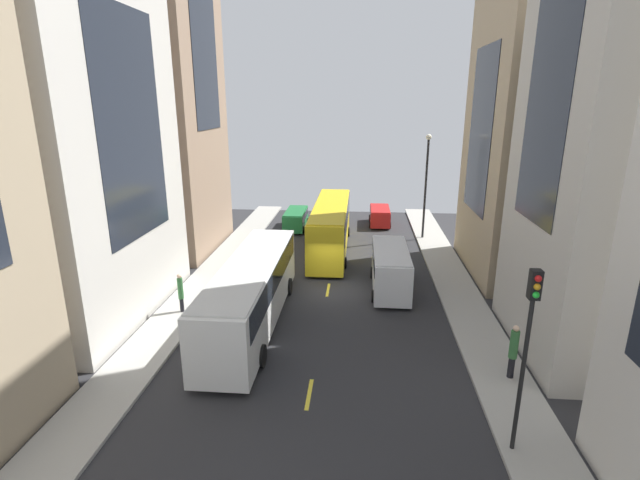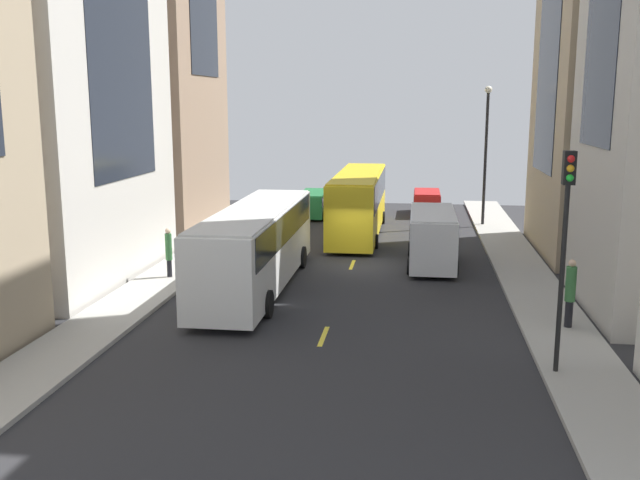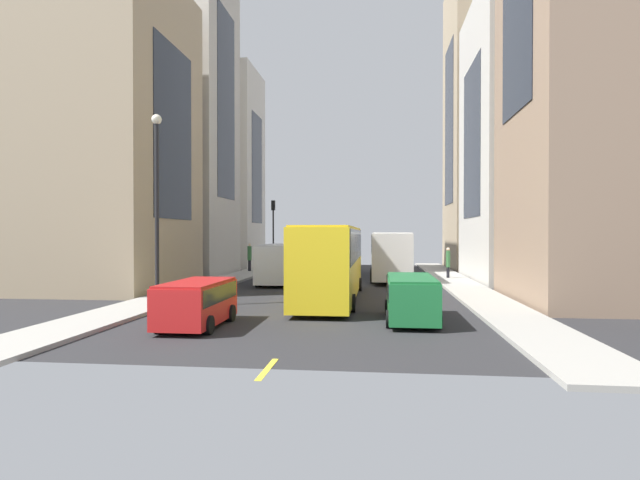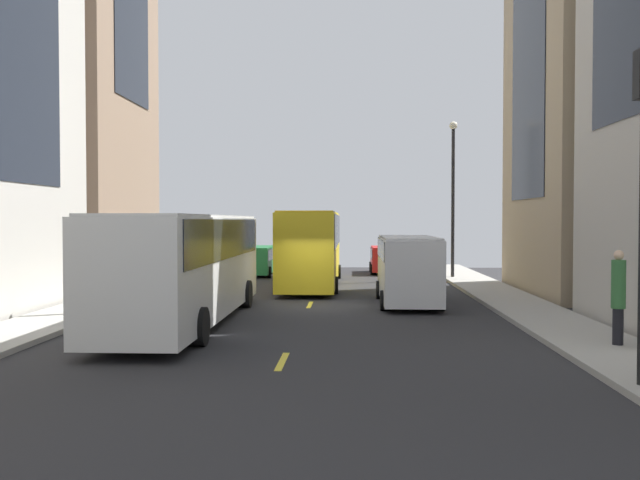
# 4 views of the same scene
# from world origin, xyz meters

# --- Properties ---
(ground_plane) EXTENTS (41.97, 41.97, 0.00)m
(ground_plane) POSITION_xyz_m (0.00, 0.00, 0.00)
(ground_plane) COLOR #28282B
(sidewalk_west) EXTENTS (2.46, 44.00, 0.15)m
(sidewalk_west) POSITION_xyz_m (-7.75, 0.00, 0.07)
(sidewalk_west) COLOR #9E9B93
(sidewalk_west) RESTS_ON ground
(sidewalk_east) EXTENTS (2.46, 44.00, 0.15)m
(sidewalk_east) POSITION_xyz_m (7.75, 0.00, 0.07)
(sidewalk_east) COLOR #9E9B93
(sidewalk_east) RESTS_ON ground
(lane_stripe_0) EXTENTS (0.16, 2.00, 0.01)m
(lane_stripe_0) POSITION_xyz_m (0.00, -21.00, 0.01)
(lane_stripe_0) COLOR yellow
(lane_stripe_0) RESTS_ON ground
(lane_stripe_1) EXTENTS (0.16, 2.00, 0.01)m
(lane_stripe_1) POSITION_xyz_m (0.00, -10.50, 0.01)
(lane_stripe_1) COLOR yellow
(lane_stripe_1) RESTS_ON ground
(lane_stripe_2) EXTENTS (0.16, 2.00, 0.01)m
(lane_stripe_2) POSITION_xyz_m (0.00, 0.00, 0.01)
(lane_stripe_2) COLOR yellow
(lane_stripe_2) RESTS_ON ground
(lane_stripe_3) EXTENTS (0.16, 2.00, 0.01)m
(lane_stripe_3) POSITION_xyz_m (0.00, 10.50, 0.01)
(lane_stripe_3) COLOR yellow
(lane_stripe_3) RESTS_ON ground
(lane_stripe_4) EXTENTS (0.16, 2.00, 0.01)m
(lane_stripe_4) POSITION_xyz_m (0.00, 21.00, 0.01)
(lane_stripe_4) COLOR yellow
(lane_stripe_4) RESTS_ON ground
(building_west_0) EXTENTS (7.88, 9.66, 26.80)m
(building_west_0) POSITION_xyz_m (-13.08, -15.70, 13.40)
(building_west_0) COLOR tan
(building_west_0) RESTS_ON ground
(building_west_1) EXTENTS (6.13, 11.51, 19.64)m
(building_west_1) POSITION_xyz_m (-12.22, -4.08, 9.82)
(building_west_1) COLOR beige
(building_west_1) RESTS_ON ground
(building_east_0) EXTENTS (7.69, 7.40, 19.25)m
(building_east_0) POSITION_xyz_m (12.99, -16.07, 9.63)
(building_east_0) COLOR beige
(building_east_0) RESTS_ON ground
(building_east_1) EXTENTS (6.56, 8.10, 26.75)m
(building_east_1) POSITION_xyz_m (12.43, -5.92, 13.37)
(building_east_1) COLOR #B7B2A8
(building_east_1) RESTS_ON ground
(building_east_2) EXTENTS (8.98, 9.86, 18.31)m
(building_east_2) POSITION_xyz_m (13.63, 4.42, 9.15)
(building_east_2) COLOR tan
(building_east_2) RESTS_ON ground
(city_bus_white) EXTENTS (2.81, 12.57, 3.35)m
(city_bus_white) POSITION_xyz_m (-3.51, -4.78, 2.01)
(city_bus_white) COLOR silver
(city_bus_white) RESTS_ON ground
(streetcar_yellow) EXTENTS (2.70, 12.66, 3.59)m
(streetcar_yellow) POSITION_xyz_m (-0.36, 7.89, 2.12)
(streetcar_yellow) COLOR yellow
(streetcar_yellow) RESTS_ON ground
(delivery_van_white) EXTENTS (2.25, 6.14, 2.58)m
(delivery_van_white) POSITION_xyz_m (3.71, 0.36, 1.52)
(delivery_van_white) COLOR white
(delivery_van_white) RESTS_ON ground
(car_red_0) EXTENTS (1.91, 4.05, 1.60)m
(car_red_0) POSITION_xyz_m (3.65, 15.80, 0.94)
(car_red_0) COLOR red
(car_red_0) RESTS_ON ground
(car_green_1) EXTENTS (1.89, 4.54, 1.67)m
(car_green_1) POSITION_xyz_m (-3.86, 13.81, 0.99)
(car_green_1) COLOR #1E7238
(car_green_1) RESTS_ON ground
(pedestrian_waiting_curb) EXTENTS (0.34, 0.34, 2.32)m
(pedestrian_waiting_curb) POSITION_xyz_m (8.08, -8.83, 1.40)
(pedestrian_waiting_curb) COLOR black
(pedestrian_waiting_curb) RESTS_ON ground
(pedestrian_crossing_near) EXTENTS (0.28, 0.28, 2.14)m
(pedestrian_crossing_near) POSITION_xyz_m (-7.56, -3.97, 1.32)
(pedestrian_crossing_near) COLOR black
(pedestrian_crossing_near) RESTS_ON ground
(traffic_light_near_corner) EXTENTS (0.32, 0.44, 6.17)m
(traffic_light_near_corner) POSITION_xyz_m (6.92, -13.03, 4.42)
(traffic_light_near_corner) COLOR black
(traffic_light_near_corner) RESTS_ON ground
(streetlamp_near) EXTENTS (0.44, 0.44, 8.35)m
(streetlamp_near) POSITION_xyz_m (7.02, 11.51, 5.16)
(streetlamp_near) COLOR black
(streetlamp_near) RESTS_ON ground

